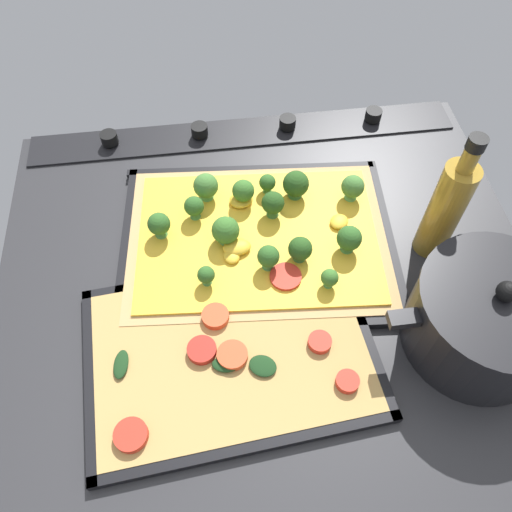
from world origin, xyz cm
name	(u,v)px	position (x,y,z in cm)	size (l,w,h in cm)	color
ground_plane	(270,292)	(0.00, 0.00, -1.50)	(75.07, 68.74, 3.00)	#28282B
stove_control_panel	(244,131)	(0.00, -30.87, 0.56)	(72.07, 7.00, 2.60)	black
baking_tray_front	(258,242)	(0.72, -7.51, 0.36)	(41.56, 32.21, 1.30)	black
broccoli_pizza	(259,231)	(0.41, -8.11, 2.04)	(38.97, 29.63, 5.92)	tan
baking_tray_back	(231,354)	(6.38, 9.34, 0.37)	(37.87, 27.79, 1.30)	black
veggie_pizza_back	(231,351)	(6.27, 9.34, 1.07)	(35.29, 25.21, 1.90)	tan
cooking_pot	(485,319)	(-24.59, 11.05, 5.39)	(25.33, 18.49, 13.08)	black
oil_bottle	(446,208)	(-23.86, -3.87, 8.55)	(4.59, 4.59, 20.81)	olive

